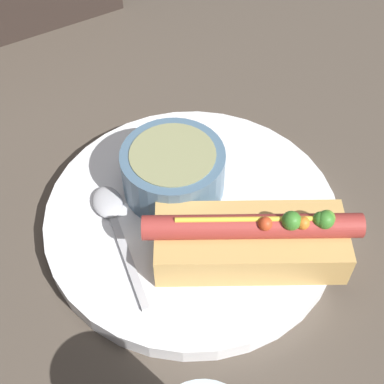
{
  "coord_description": "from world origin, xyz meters",
  "views": [
    {
      "loc": [
        -0.17,
        -0.28,
        0.44
      ],
      "look_at": [
        0.0,
        0.0,
        0.05
      ],
      "focal_mm": 50.0,
      "sensor_mm": 36.0,
      "label": 1
    }
  ],
  "objects": [
    {
      "name": "dinner_plate",
      "position": [
        0.0,
        0.0,
        0.01
      ],
      "size": [
        0.29,
        0.29,
        0.02
      ],
      "color": "white",
      "rests_on": "ground_plane"
    },
    {
      "name": "ground_plane",
      "position": [
        0.0,
        0.0,
        0.0
      ],
      "size": [
        4.0,
        4.0,
        0.0
      ],
      "primitive_type": "plane",
      "color": "#4C4238"
    },
    {
      "name": "soup_bowl",
      "position": [
        0.0,
        0.04,
        0.05
      ],
      "size": [
        0.1,
        0.1,
        0.05
      ],
      "color": "slate",
      "rests_on": "dinner_plate"
    },
    {
      "name": "spoon",
      "position": [
        -0.07,
        0.03,
        0.02
      ],
      "size": [
        0.04,
        0.15,
        0.01
      ],
      "rotation": [
        0.0,
        0.0,
        1.4
      ],
      "color": "#B7B7BC",
      "rests_on": "dinner_plate"
    },
    {
      "name": "hot_dog",
      "position": [
        0.02,
        -0.07,
        0.04
      ],
      "size": [
        0.18,
        0.14,
        0.06
      ],
      "rotation": [
        0.0,
        0.0,
        -0.52
      ],
      "color": "tan",
      "rests_on": "dinner_plate"
    }
  ]
}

